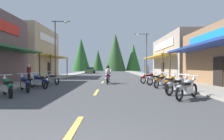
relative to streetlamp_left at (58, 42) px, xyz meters
The scene contains 24 objects.
ground 9.64m from the streetlamp_left, 49.87° to the left, with size 10.84×81.44×0.10m, color #424244.
sidewalk_left 7.96m from the streetlamp_left, 101.15° to the left, with size 2.74×81.44×0.12m, color #9E9991.
sidewalk_right 14.58m from the streetlamp_left, 27.97° to the left, with size 2.74×81.44×0.12m, color gray.
centerline_dashes 12.62m from the streetlamp_left, 62.26° to the left, with size 0.16×56.63×0.01m.
storefront_left_far 7.64m from the streetlamp_left, 143.75° to the left, with size 8.77×9.27×6.91m.
storefront_right_far 17.74m from the streetlamp_left, 14.53° to the left, with size 8.77×12.46×5.77m.
streetlamp_left is the anchor object (origin of this frame).
streetlamp_right 11.87m from the streetlamp_left, 22.27° to the left, with size 2.20×0.30×6.25m.
motorcycle_parked_right_0 16.79m from the streetlamp_left, 53.57° to the right, with size 1.61×1.56×1.04m.
motorcycle_parked_right_1 15.81m from the streetlamp_left, 50.20° to the right, with size 1.78×1.36×1.04m.
motorcycle_parked_right_2 14.80m from the streetlamp_left, 45.89° to the right, with size 1.32×1.80×1.04m.
motorcycle_parked_right_3 13.65m from the streetlamp_left, 41.54° to the right, with size 1.45×1.70×1.04m.
motorcycle_parked_right_4 12.72m from the streetlamp_left, 34.89° to the right, with size 1.88×1.19×1.04m.
motorcycle_parked_right_5 11.69m from the streetlamp_left, 28.62° to the right, with size 1.84×1.27×1.04m.
motorcycle_parked_left_0 13.14m from the streetlamp_left, 83.86° to the right, with size 1.44×1.71×1.04m.
motorcycle_parked_left_1 11.51m from the streetlamp_left, 82.93° to the right, with size 1.37×1.76×1.04m.
motorcycle_parked_left_2 10.03m from the streetlamp_left, 80.94° to the right, with size 1.80×1.32×1.04m.
motorcycle_parked_left_3 8.89m from the streetlamp_left, 82.52° to the right, with size 1.52×1.64×1.04m.
motorcycle_parked_left_4 7.65m from the streetlamp_left, 77.25° to the right, with size 1.67×1.49×1.04m.
rider_cruising_lead 9.10m from the streetlamp_left, 43.18° to the right, with size 0.60×2.14×1.57m.
pedestrian_by_shop 12.83m from the streetlamp_left, 21.70° to the left, with size 0.54×0.36×1.71m.
pedestrian_browsing 6.52m from the streetlamp_left, 99.27° to the right, with size 0.50×0.41×1.66m.
parked_car_curbside 21.13m from the streetlamp_left, 86.47° to the left, with size 2.08×4.31×1.40m.
treeline_backdrop 46.38m from the streetlamp_left, 84.62° to the left, with size 25.67×13.02×13.92m.
Camera 1 is at (0.87, -1.82, 1.41)m, focal length 28.63 mm.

